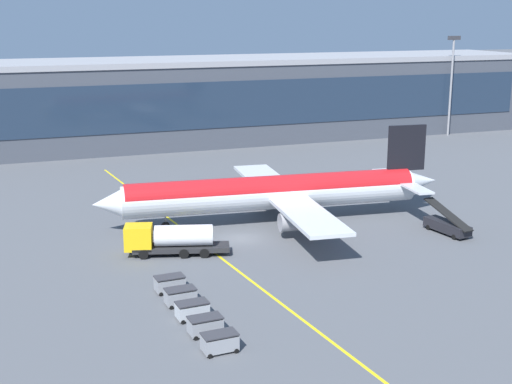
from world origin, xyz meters
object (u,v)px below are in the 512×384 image
fuel_tanker (170,239)px  baggage_cart_0 (220,342)px  baggage_cart_2 (192,310)px  main_airliner (274,192)px  baggage_cart_4 (170,283)px  baggage_cart_3 (180,296)px  belt_loader (447,225)px  baggage_cart_1 (205,325)px

fuel_tanker → baggage_cart_0: size_ratio=4.05×
baggage_cart_2 → main_airliner: bearing=54.6°
baggage_cart_0 → baggage_cart_4: same height
fuel_tanker → baggage_cart_0: fuel_tanker is taller
main_airliner → baggage_cart_3: bearing=-129.7°
belt_loader → baggage_cart_2: 35.78m
baggage_cart_2 → belt_loader: bearing=20.2°
baggage_cart_0 → baggage_cart_1: (-0.17, 3.20, 0.00)m
baggage_cart_0 → baggage_cart_2: size_ratio=1.00×
main_airliner → belt_loader: 20.41m
belt_loader → main_airliner: bearing=146.5°
fuel_tanker → belt_loader: (31.49, -3.88, -0.76)m
fuel_tanker → baggage_cart_1: (-1.92, -19.42, -0.96)m
baggage_cart_0 → baggage_cart_2: bearing=93.1°
baggage_cart_4 → baggage_cart_3: bearing=-86.9°
main_airliner → fuel_tanker: 16.46m
baggage_cart_2 → baggage_cart_1: bearing=-86.9°
main_airliner → baggage_cart_4: bearing=-134.9°
belt_loader → baggage_cart_3: belt_loader is taller
baggage_cart_2 → baggage_cart_3: same height
belt_loader → baggage_cart_3: bearing=-164.8°
baggage_cart_4 → belt_loader: bearing=10.0°
belt_loader → baggage_cart_4: belt_loader is taller
baggage_cart_0 → baggage_cart_4: 12.80m
main_airliner → baggage_cart_2: main_airliner is taller
baggage_cart_1 → baggage_cart_3: bearing=93.1°
belt_loader → baggage_cart_0: 38.15m
main_airliner → belt_loader: bearing=-33.5°
belt_loader → baggage_cart_3: (-33.76, -9.15, -0.21)m
baggage_cart_1 → baggage_cart_2: bearing=93.1°
baggage_cart_0 → baggage_cart_3: bearing=93.1°
belt_loader → baggage_cart_2: belt_loader is taller
baggage_cart_1 → baggage_cart_3: size_ratio=1.00×
belt_loader → baggage_cart_1: belt_loader is taller
main_airliner → baggage_cart_2: 29.00m
main_airliner → baggage_cart_2: (-16.71, -23.51, -2.95)m
baggage_cart_3 → belt_loader: bearing=15.2°
main_airliner → baggage_cart_0: (-16.37, -29.90, -2.95)m
main_airliner → fuel_tanker: size_ratio=3.87×
baggage_cart_1 → main_airliner: bearing=58.2°
main_airliner → baggage_cart_3: main_airliner is taller
baggage_cart_4 → baggage_cart_0: bearing=-86.9°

